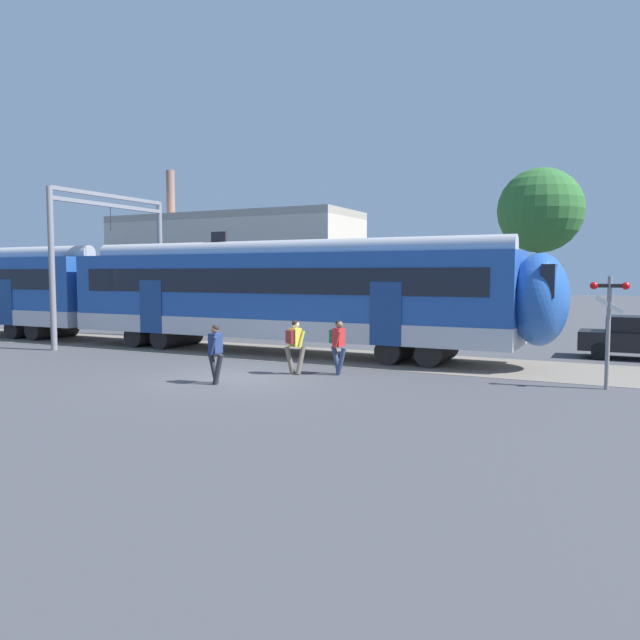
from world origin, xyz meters
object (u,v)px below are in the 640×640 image
pedestrian_navy (215,350)px  pedestrian_yellow (295,342)px  crossing_signal (609,314)px  pedestrian_red (338,342)px  parked_car_black (639,338)px  commuter_train (112,292)px

pedestrian_navy → pedestrian_yellow: 2.68m
pedestrian_yellow → crossing_signal: crossing_signal is taller
pedestrian_navy → pedestrian_red: bearing=51.3°
pedestrian_navy → parked_car_black: (10.62, 10.77, -0.18)m
commuter_train → parked_car_black: bearing=11.3°
pedestrian_navy → parked_car_black: pedestrian_navy is taller
pedestrian_yellow → parked_car_black: 12.61m
pedestrian_yellow → pedestrian_red: 1.32m
crossing_signal → pedestrian_navy: bearing=-158.2°
pedestrian_yellow → pedestrian_red: (1.19, 0.58, 0.00)m
parked_car_black → pedestrian_red: bearing=-136.6°
pedestrian_yellow → crossing_signal: (8.59, 1.52, 1.02)m
commuter_train → parked_car_black: (20.96, 4.19, -1.47)m
commuter_train → crossing_signal: 20.30m
commuter_train → pedestrian_red: commuter_train is taller
pedestrian_red → parked_car_black: size_ratio=0.42×
pedestrian_red → pedestrian_navy: bearing=-128.7°
pedestrian_navy → pedestrian_yellow: same height
pedestrian_navy → pedestrian_red: 3.81m
pedestrian_yellow → crossing_signal: 8.78m
pedestrian_navy → parked_car_black: 15.12m
pedestrian_navy → pedestrian_yellow: bearing=63.5°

